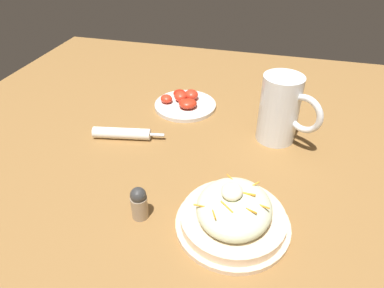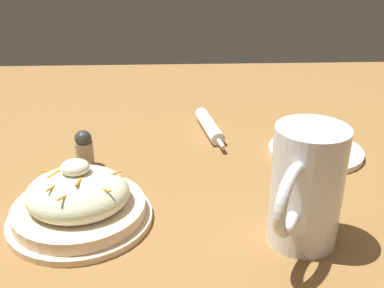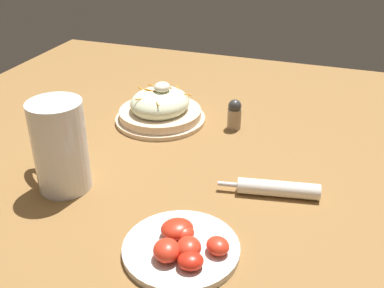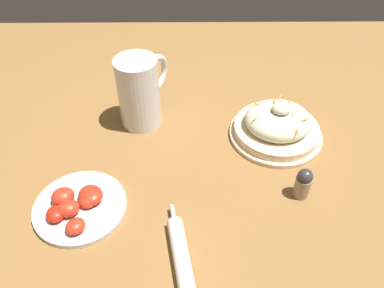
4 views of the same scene
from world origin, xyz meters
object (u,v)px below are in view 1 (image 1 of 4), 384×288
(tomato_plate, at_px, (185,103))
(salad_plate, at_px, (233,214))
(beer_mug, at_px, (280,112))
(salt_shaker, at_px, (139,203))
(napkin_roll, at_px, (122,133))

(tomato_plate, bearing_deg, salad_plate, -153.22)
(beer_mug, distance_m, salt_shaker, 0.41)
(salad_plate, height_order, napkin_roll, salad_plate)
(salt_shaker, bearing_deg, tomato_plate, 4.50)
(beer_mug, height_order, tomato_plate, beer_mug)
(beer_mug, distance_m, napkin_roll, 0.39)
(beer_mug, bearing_deg, tomato_plate, 69.55)
(tomato_plate, relative_size, salt_shaker, 2.54)
(salt_shaker, bearing_deg, napkin_roll, 30.91)
(beer_mug, relative_size, salt_shaker, 2.41)
(napkin_roll, bearing_deg, beer_mug, -75.46)
(salad_plate, distance_m, tomato_plate, 0.46)
(tomato_plate, xyz_separation_m, salt_shaker, (-0.43, -0.03, 0.02))
(tomato_plate, height_order, salt_shaker, salt_shaker)
(salad_plate, height_order, tomato_plate, salad_plate)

